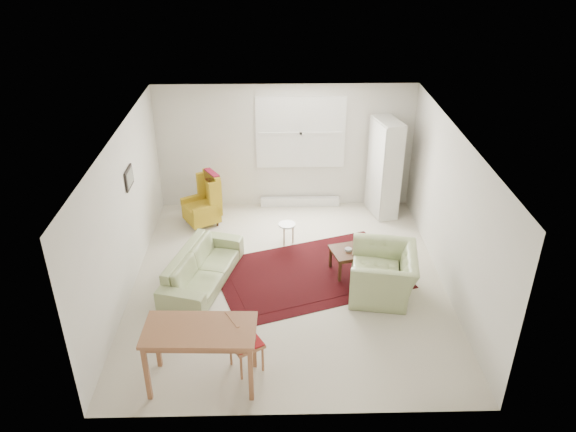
{
  "coord_description": "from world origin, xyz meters",
  "views": [
    {
      "loc": [
        -0.18,
        -7.51,
        5.32
      ],
      "look_at": [
        0.0,
        0.3,
        1.05
      ],
      "focal_mm": 35.0,
      "sensor_mm": 36.0,
      "label": 1
    }
  ],
  "objects_px": {
    "sofa": "(202,262)",
    "stool": "(287,233)",
    "wingback_chair": "(200,200)",
    "desk_chair": "(246,342)",
    "armchair": "(383,269)",
    "cabinet": "(384,168)",
    "coffee_table": "(348,261)",
    "desk": "(202,356)"
  },
  "relations": [
    {
      "from": "wingback_chair",
      "to": "desk_chair",
      "type": "xyz_separation_m",
      "value": [
        1.02,
        -3.89,
        -0.08
      ]
    },
    {
      "from": "armchair",
      "to": "wingback_chair",
      "type": "distance_m",
      "value": 3.84
    },
    {
      "from": "sofa",
      "to": "wingback_chair",
      "type": "bearing_deg",
      "value": 23.03
    },
    {
      "from": "coffee_table",
      "to": "desk",
      "type": "relative_size",
      "value": 0.38
    },
    {
      "from": "wingback_chair",
      "to": "desk_chair",
      "type": "relative_size",
      "value": 1.18
    },
    {
      "from": "sofa",
      "to": "cabinet",
      "type": "height_order",
      "value": "cabinet"
    },
    {
      "from": "sofa",
      "to": "cabinet",
      "type": "relative_size",
      "value": 1.0
    },
    {
      "from": "armchair",
      "to": "coffee_table",
      "type": "bearing_deg",
      "value": -130.93
    },
    {
      "from": "desk",
      "to": "desk_chair",
      "type": "distance_m",
      "value": 0.59
    },
    {
      "from": "armchair",
      "to": "cabinet",
      "type": "xyz_separation_m",
      "value": [
        0.44,
        2.69,
        0.52
      ]
    },
    {
      "from": "stool",
      "to": "desk_chair",
      "type": "distance_m",
      "value": 3.2
    },
    {
      "from": "cabinet",
      "to": "desk",
      "type": "relative_size",
      "value": 1.4
    },
    {
      "from": "coffee_table",
      "to": "wingback_chair",
      "type": "bearing_deg",
      "value": 146.7
    },
    {
      "from": "desk",
      "to": "stool",
      "type": "bearing_deg",
      "value": 71.47
    },
    {
      "from": "sofa",
      "to": "wingback_chair",
      "type": "relative_size",
      "value": 1.86
    },
    {
      "from": "wingback_chair",
      "to": "sofa",
      "type": "bearing_deg",
      "value": -24.4
    },
    {
      "from": "armchair",
      "to": "cabinet",
      "type": "distance_m",
      "value": 2.77
    },
    {
      "from": "sofa",
      "to": "armchair",
      "type": "bearing_deg",
      "value": -80.88
    },
    {
      "from": "stool",
      "to": "coffee_table",
      "type": "bearing_deg",
      "value": -44.11
    },
    {
      "from": "sofa",
      "to": "stool",
      "type": "relative_size",
      "value": 4.72
    },
    {
      "from": "armchair",
      "to": "stool",
      "type": "relative_size",
      "value": 2.8
    },
    {
      "from": "sofa",
      "to": "armchair",
      "type": "relative_size",
      "value": 1.69
    },
    {
      "from": "armchair",
      "to": "wingback_chair",
      "type": "height_order",
      "value": "wingback_chair"
    },
    {
      "from": "desk",
      "to": "wingback_chair",
      "type": "bearing_deg",
      "value": 96.67
    },
    {
      "from": "armchair",
      "to": "desk_chair",
      "type": "bearing_deg",
      "value": -42.38
    },
    {
      "from": "sofa",
      "to": "desk",
      "type": "distance_m",
      "value": 2.21
    },
    {
      "from": "armchair",
      "to": "stool",
      "type": "height_order",
      "value": "armchair"
    },
    {
      "from": "wingback_chair",
      "to": "stool",
      "type": "height_order",
      "value": "wingback_chair"
    },
    {
      "from": "armchair",
      "to": "desk_chair",
      "type": "height_order",
      "value": "armchair"
    },
    {
      "from": "stool",
      "to": "desk_chair",
      "type": "relative_size",
      "value": 0.46
    },
    {
      "from": "sofa",
      "to": "coffee_table",
      "type": "xyz_separation_m",
      "value": [
        2.37,
        0.23,
        -0.17
      ]
    },
    {
      "from": "cabinet",
      "to": "desk",
      "type": "height_order",
      "value": "cabinet"
    },
    {
      "from": "cabinet",
      "to": "desk",
      "type": "bearing_deg",
      "value": -137.96
    },
    {
      "from": "wingback_chair",
      "to": "coffee_table",
      "type": "distance_m",
      "value": 3.13
    },
    {
      "from": "coffee_table",
      "to": "stool",
      "type": "bearing_deg",
      "value": 135.89
    },
    {
      "from": "cabinet",
      "to": "desk_chair",
      "type": "relative_size",
      "value": 2.19
    },
    {
      "from": "wingback_chair",
      "to": "stool",
      "type": "bearing_deg",
      "value": 33.66
    },
    {
      "from": "sofa",
      "to": "desk",
      "type": "bearing_deg",
      "value": -157.4
    },
    {
      "from": "stool",
      "to": "desk",
      "type": "bearing_deg",
      "value": -108.53
    },
    {
      "from": "sofa",
      "to": "cabinet",
      "type": "bearing_deg",
      "value": -38.43
    },
    {
      "from": "stool",
      "to": "desk_chair",
      "type": "xyz_separation_m",
      "value": [
        -0.6,
        -3.14,
        0.24
      ]
    },
    {
      "from": "sofa",
      "to": "desk_chair",
      "type": "distance_m",
      "value": 2.11
    }
  ]
}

